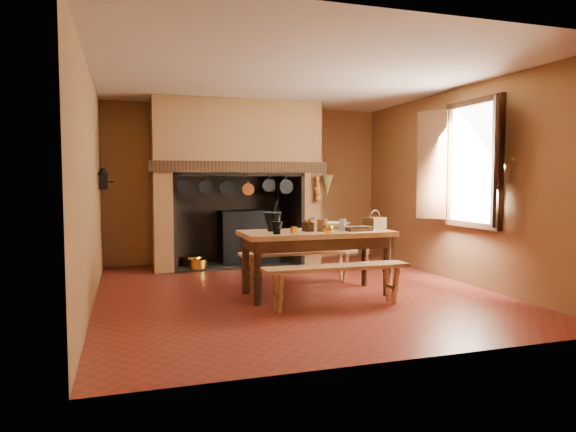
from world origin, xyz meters
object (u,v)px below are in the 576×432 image
object	(u,v)px
work_table	(316,241)
coffee_grinder	(308,226)
mixing_bowl	(336,225)
iron_range	(249,236)
bench_front	(337,276)
wicker_basket	(375,222)

from	to	relation	value
work_table	coffee_grinder	distance (m)	0.23
coffee_grinder	mixing_bowl	world-z (taller)	coffee_grinder
iron_range	work_table	xyz separation A→B (m)	(0.24, -2.72, 0.21)
work_table	mixing_bowl	distance (m)	0.44
work_table	bench_front	world-z (taller)	work_table
coffee_grinder	wicker_basket	size ratio (longest dim) A/B	0.55
bench_front	iron_range	bearing A→B (deg)	94.09
iron_range	mixing_bowl	world-z (taller)	iron_range
work_table	wicker_basket	world-z (taller)	wicker_basket
bench_front	coffee_grinder	size ratio (longest dim) A/B	9.91
coffee_grinder	iron_range	bearing A→B (deg)	73.36
coffee_grinder	work_table	bearing A→B (deg)	-6.09
bench_front	wicker_basket	distance (m)	1.25
iron_range	wicker_basket	distance (m)	2.92
iron_range	wicker_basket	bearing A→B (deg)	-67.65
mixing_bowl	coffee_grinder	bearing A→B (deg)	-154.23
bench_front	wicker_basket	size ratio (longest dim) A/B	5.46
wicker_basket	bench_front	bearing A→B (deg)	-162.92
bench_front	coffee_grinder	bearing A→B (deg)	100.43
coffee_grinder	wicker_basket	distance (m)	0.98
coffee_grinder	mixing_bowl	xyz separation A→B (m)	(0.48, 0.23, -0.02)
mixing_bowl	wicker_basket	xyz separation A→B (m)	(0.50, -0.15, 0.04)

